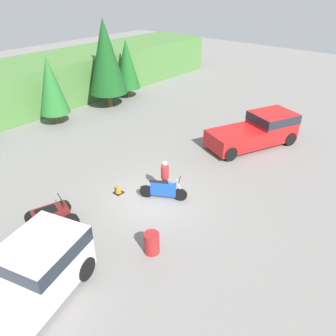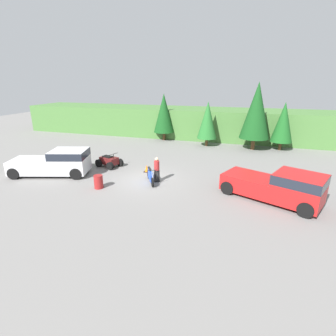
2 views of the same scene
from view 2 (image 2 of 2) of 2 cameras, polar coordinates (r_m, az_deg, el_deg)
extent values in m
plane|color=slate|center=(18.45, -4.63, -2.72)|extent=(80.00, 80.00, 0.00)
cube|color=#477538|center=(32.96, 5.71, 9.83)|extent=(44.00, 6.00, 3.40)
cylinder|color=brown|center=(30.82, -0.88, 7.00)|extent=(0.32, 0.32, 0.95)
cone|color=#144719|center=(30.40, -0.90, 11.88)|extent=(2.32, 2.32, 4.33)
cylinder|color=brown|center=(28.33, 8.37, 5.64)|extent=(0.28, 0.28, 0.84)
cone|color=#236628|center=(27.90, 8.60, 10.28)|extent=(2.04, 2.04, 3.80)
cylinder|color=brown|center=(27.82, 18.00, 5.05)|extent=(0.39, 0.39, 1.18)
cone|color=#144719|center=(27.28, 18.70, 11.76)|extent=(2.89, 2.89, 5.39)
cylinder|color=brown|center=(28.62, 23.19, 4.46)|extent=(0.28, 0.28, 0.85)
cone|color=#19561E|center=(28.19, 23.80, 9.12)|extent=(2.08, 2.08, 3.88)
cube|color=red|center=(15.98, 26.55, -4.12)|extent=(3.11, 2.91, 1.66)
cube|color=#1E232D|center=(15.79, 26.84, -2.30)|extent=(3.14, 2.94, 0.53)
cube|color=red|center=(16.85, 17.38, -3.07)|extent=(3.62, 3.13, 0.97)
cylinder|color=black|center=(16.97, 29.35, -5.64)|extent=(0.88, 0.59, 0.84)
cylinder|color=black|center=(15.22, 27.79, -8.07)|extent=(0.88, 0.59, 0.84)
cylinder|color=black|center=(18.14, 15.72, -2.36)|extent=(0.88, 0.59, 0.84)
cylinder|color=black|center=(16.52, 12.84, -4.22)|extent=(0.88, 0.59, 0.84)
cube|color=silver|center=(20.48, -20.56, 1.43)|extent=(2.98, 2.72, 1.66)
cube|color=#1E232D|center=(20.33, -20.73, 2.90)|extent=(3.00, 2.74, 0.53)
cube|color=silver|center=(21.71, -27.26, 0.51)|extent=(3.50, 2.88, 0.97)
cylinder|color=black|center=(21.29, -17.73, 0.57)|extent=(0.88, 0.51, 0.84)
cylinder|color=black|center=(19.57, -19.40, -1.19)|extent=(0.88, 0.51, 0.84)
cylinder|color=black|center=(23.06, -28.23, 0.55)|extent=(0.88, 0.51, 0.84)
cylinder|color=black|center=(21.48, -30.57, -1.05)|extent=(0.88, 0.51, 0.84)
cylinder|color=black|center=(17.26, -3.39, -3.12)|extent=(0.41, 0.59, 0.63)
cylinder|color=black|center=(18.74, -4.25, -1.34)|extent=(0.41, 0.59, 0.63)
cube|color=blue|center=(17.92, -3.85, -1.53)|extent=(0.74, 1.11, 0.70)
cylinder|color=#B7B7BC|center=(17.15, -3.45, -1.79)|extent=(0.20, 0.28, 0.80)
cylinder|color=black|center=(17.01, -3.47, -0.49)|extent=(0.54, 0.34, 0.04)
cube|color=black|center=(17.97, -3.99, -0.18)|extent=(0.56, 0.82, 0.06)
cylinder|color=black|center=(21.67, -10.41, 1.17)|extent=(0.65, 0.39, 0.62)
cylinder|color=black|center=(20.95, -12.50, 0.42)|extent=(0.65, 0.39, 0.62)
cylinder|color=black|center=(22.59, -12.78, 1.73)|extent=(0.65, 0.39, 0.62)
cylinder|color=black|center=(21.90, -14.87, 1.02)|extent=(0.65, 0.39, 0.62)
cube|color=#5B1919|center=(21.71, -12.69, 1.60)|extent=(1.61, 1.23, 0.55)
cylinder|color=black|center=(21.22, -11.80, 2.53)|extent=(0.06, 0.06, 0.35)
cylinder|color=black|center=(21.17, -11.83, 2.99)|extent=(0.34, 0.99, 0.04)
cube|color=black|center=(21.73, -13.01, 2.46)|extent=(0.93, 0.71, 0.08)
cylinder|color=black|center=(18.02, -2.12, -1.72)|extent=(0.23, 0.23, 0.87)
cylinder|color=black|center=(18.03, -2.75, -1.73)|extent=(0.23, 0.23, 0.87)
cylinder|color=maroon|center=(17.77, -2.47, 0.57)|extent=(0.46, 0.46, 0.65)
sphere|color=tan|center=(17.64, -2.49, 1.94)|extent=(0.30, 0.30, 0.24)
cube|color=black|center=(20.16, -4.63, -0.79)|extent=(0.42, 0.42, 0.03)
cone|color=orange|center=(20.08, -4.65, -0.09)|extent=(0.32, 0.32, 0.55)
cylinder|color=maroon|center=(17.56, -14.89, -2.91)|extent=(0.58, 0.58, 0.88)
camera|label=1|loc=(17.31, -50.83, 19.96)|focal=35.00mm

